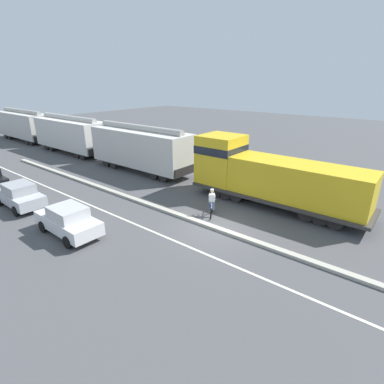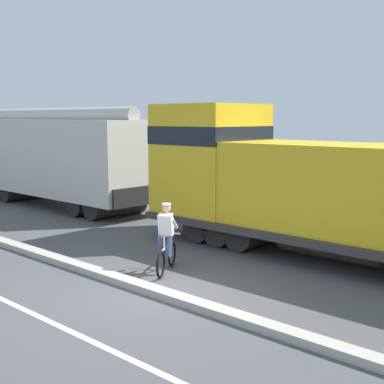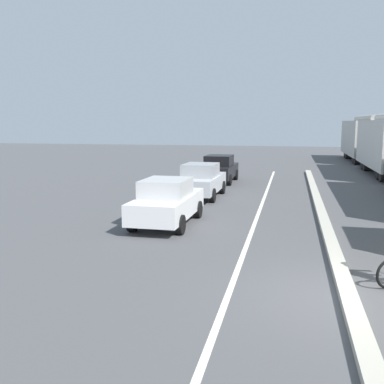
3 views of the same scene
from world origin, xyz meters
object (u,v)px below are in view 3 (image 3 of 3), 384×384
object	(u,v)px
parked_car_silver	(201,180)
parked_car_black	(219,169)
parked_car_white	(167,202)
hopper_car_trailing	(364,139)

from	to	relation	value
parked_car_silver	parked_car_black	size ratio (longest dim) A/B	1.00
parked_car_white	parked_car_black	world-z (taller)	same
hopper_car_trailing	parked_car_silver	bearing A→B (deg)	-114.63
parked_car_white	parked_car_black	size ratio (longest dim) A/B	1.00
parked_car_white	hopper_car_trailing	bearing A→B (deg)	69.92
parked_car_white	parked_car_black	bearing A→B (deg)	89.95
hopper_car_trailing	parked_car_silver	world-z (taller)	hopper_car_trailing
parked_car_white	parked_car_silver	distance (m)	5.93
hopper_car_trailing	parked_car_black	distance (m)	20.59
parked_car_white	parked_car_black	distance (m)	11.56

